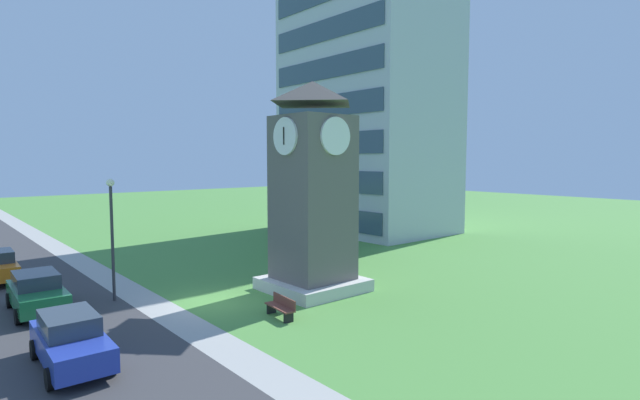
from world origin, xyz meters
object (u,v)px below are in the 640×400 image
Objects in this scene: street_lamp at (112,225)px; tree_near_tower at (327,200)px; park_bench at (281,307)px; parked_car_blue at (71,340)px; clock_tower at (313,198)px; parked_car_green at (37,292)px.

street_lamp is 1.02× the size of tree_near_tower.
park_bench is 0.33× the size of tree_near_tower.
tree_near_tower is 19.48m from parked_car_blue.
tree_near_tower is (-8.18, 9.69, 3.43)m from park_bench.
street_lamp is 14.29m from tree_near_tower.
street_lamp is (-7.08, -4.55, 3.11)m from park_bench.
park_bench is 7.97m from parked_car_blue.
park_bench is 0.32× the size of street_lamp.
clock_tower is 6.19m from park_bench.
park_bench is at bearing -49.83° from tree_near_tower.
street_lamp reaches higher than parked_car_green.
parked_car_green is at bearing -87.99° from tree_near_tower.
street_lamp is 1.28× the size of parked_car_blue.
parked_car_green reaches higher than park_bench.
street_lamp is (-4.58, -8.33, -1.11)m from clock_tower.
street_lamp is 1.22× the size of parked_car_green.
parked_car_green is 1.04× the size of parked_car_blue.
parked_car_blue reaches higher than park_bench.
clock_tower is 1.85× the size of tree_near_tower.
street_lamp is at bearing 80.88° from parked_car_green.
street_lamp is 4.13m from parked_car_green.
clock_tower is 9.57m from street_lamp.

